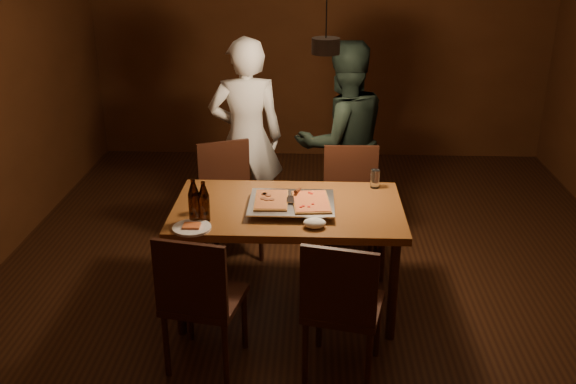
{
  "coord_description": "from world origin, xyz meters",
  "views": [
    {
      "loc": [
        -0.07,
        -4.09,
        2.44
      ],
      "look_at": [
        -0.23,
        -0.24,
        0.85
      ],
      "focal_mm": 40.0,
      "sensor_mm": 36.0,
      "label": 1
    }
  ],
  "objects_px": {
    "chair_near_right": "(341,298)",
    "plate_slice": "(192,228)",
    "chair_near_left": "(199,291)",
    "diner_white": "(246,138)",
    "beer_bottle_a": "(194,200)",
    "dining_table": "(288,216)",
    "diner_dark": "(342,143)",
    "pizza_tray": "(292,205)",
    "chair_far_left": "(228,189)",
    "beer_bottle_b": "(204,201)",
    "chair_far_right": "(351,194)",
    "pendant_lamp": "(326,44)"
  },
  "relations": [
    {
      "from": "chair_near_right",
      "to": "plate_slice",
      "type": "bearing_deg",
      "value": 168.52
    },
    {
      "from": "chair_near_left",
      "to": "diner_white",
      "type": "bearing_deg",
      "value": 98.97
    },
    {
      "from": "plate_slice",
      "to": "beer_bottle_a",
      "type": "bearing_deg",
      "value": 89.89
    },
    {
      "from": "dining_table",
      "to": "diner_dark",
      "type": "bearing_deg",
      "value": 70.72
    },
    {
      "from": "diner_dark",
      "to": "pizza_tray",
      "type": "bearing_deg",
      "value": 50.54
    },
    {
      "from": "beer_bottle_a",
      "to": "chair_near_right",
      "type": "bearing_deg",
      "value": -30.26
    },
    {
      "from": "pizza_tray",
      "to": "diner_dark",
      "type": "bearing_deg",
      "value": 69.8
    },
    {
      "from": "chair_near_right",
      "to": "diner_white",
      "type": "distance_m",
      "value": 2.12
    },
    {
      "from": "chair_far_left",
      "to": "beer_bottle_a",
      "type": "distance_m",
      "value": 1.12
    },
    {
      "from": "chair_near_right",
      "to": "beer_bottle_b",
      "type": "distance_m",
      "value": 1.05
    },
    {
      "from": "chair_far_left",
      "to": "diner_white",
      "type": "bearing_deg",
      "value": -129.31
    },
    {
      "from": "chair_near_right",
      "to": "diner_dark",
      "type": "relative_size",
      "value": 0.31
    },
    {
      "from": "chair_far_right",
      "to": "chair_near_left",
      "type": "distance_m",
      "value": 1.74
    },
    {
      "from": "chair_near_right",
      "to": "pendant_lamp",
      "type": "bearing_deg",
      "value": 108.52
    },
    {
      "from": "plate_slice",
      "to": "beer_bottle_b",
      "type": "bearing_deg",
      "value": 64.36
    },
    {
      "from": "chair_far_right",
      "to": "diner_white",
      "type": "height_order",
      "value": "diner_white"
    },
    {
      "from": "dining_table",
      "to": "chair_near_left",
      "type": "relative_size",
      "value": 3.03
    },
    {
      "from": "chair_far_left",
      "to": "chair_near_left",
      "type": "bearing_deg",
      "value": 67.83
    },
    {
      "from": "pizza_tray",
      "to": "pendant_lamp",
      "type": "distance_m",
      "value": 1.05
    },
    {
      "from": "dining_table",
      "to": "diner_dark",
      "type": "xyz_separation_m",
      "value": [
        0.4,
        1.13,
        0.15
      ]
    },
    {
      "from": "plate_slice",
      "to": "diner_white",
      "type": "distance_m",
      "value": 1.58
    },
    {
      "from": "chair_near_right",
      "to": "pizza_tray",
      "type": "bearing_deg",
      "value": 125.28
    },
    {
      "from": "chair_far_left",
      "to": "plate_slice",
      "type": "xyz_separation_m",
      "value": [
        -0.06,
        -1.17,
        0.22
      ]
    },
    {
      "from": "chair_far_left",
      "to": "plate_slice",
      "type": "distance_m",
      "value": 1.2
    },
    {
      "from": "plate_slice",
      "to": "diner_dark",
      "type": "xyz_separation_m",
      "value": [
        0.96,
        1.5,
        0.06
      ]
    },
    {
      "from": "beer_bottle_a",
      "to": "beer_bottle_b",
      "type": "distance_m",
      "value": 0.06
    },
    {
      "from": "chair_near_right",
      "to": "beer_bottle_a",
      "type": "xyz_separation_m",
      "value": [
        -0.9,
        0.52,
        0.35
      ]
    },
    {
      "from": "chair_near_left",
      "to": "plate_slice",
      "type": "relative_size",
      "value": 2.11
    },
    {
      "from": "pizza_tray",
      "to": "dining_table",
      "type": "bearing_deg",
      "value": 120.4
    },
    {
      "from": "chair_far_right",
      "to": "chair_near_left",
      "type": "bearing_deg",
      "value": 56.25
    },
    {
      "from": "chair_far_right",
      "to": "chair_near_left",
      "type": "relative_size",
      "value": 0.98
    },
    {
      "from": "diner_white",
      "to": "beer_bottle_a",
      "type": "bearing_deg",
      "value": 74.17
    },
    {
      "from": "chair_far_left",
      "to": "pizza_tray",
      "type": "xyz_separation_m",
      "value": [
        0.53,
        -0.84,
        0.24
      ]
    },
    {
      "from": "diner_white",
      "to": "chair_near_right",
      "type": "bearing_deg",
      "value": 101.15
    },
    {
      "from": "chair_near_right",
      "to": "plate_slice",
      "type": "height_order",
      "value": "chair_near_right"
    },
    {
      "from": "beer_bottle_a",
      "to": "diner_dark",
      "type": "height_order",
      "value": "diner_dark"
    },
    {
      "from": "pizza_tray",
      "to": "plate_slice",
      "type": "bearing_deg",
      "value": -153.38
    },
    {
      "from": "chair_far_right",
      "to": "chair_near_right",
      "type": "relative_size",
      "value": 0.96
    },
    {
      "from": "beer_bottle_a",
      "to": "dining_table",
      "type": "bearing_deg",
      "value": 23.97
    },
    {
      "from": "dining_table",
      "to": "diner_dark",
      "type": "height_order",
      "value": "diner_dark"
    },
    {
      "from": "pizza_tray",
      "to": "plate_slice",
      "type": "xyz_separation_m",
      "value": [
        -0.59,
        -0.33,
        -0.01
      ]
    },
    {
      "from": "beer_bottle_a",
      "to": "diner_white",
      "type": "bearing_deg",
      "value": 83.17
    },
    {
      "from": "dining_table",
      "to": "beer_bottle_b",
      "type": "distance_m",
      "value": 0.6
    },
    {
      "from": "plate_slice",
      "to": "pendant_lamp",
      "type": "relative_size",
      "value": 0.21
    },
    {
      "from": "chair_far_left",
      "to": "chair_near_right",
      "type": "xyz_separation_m",
      "value": [
        0.84,
        -1.58,
        0.0
      ]
    },
    {
      "from": "chair_far_right",
      "to": "beer_bottle_a",
      "type": "distance_m",
      "value": 1.46
    },
    {
      "from": "chair_near_right",
      "to": "diner_dark",
      "type": "xyz_separation_m",
      "value": [
        0.07,
        1.91,
        0.29
      ]
    },
    {
      "from": "beer_bottle_a",
      "to": "pendant_lamp",
      "type": "xyz_separation_m",
      "value": [
        0.8,
        0.5,
        0.87
      ]
    },
    {
      "from": "dining_table",
      "to": "chair_near_right",
      "type": "xyz_separation_m",
      "value": [
        0.33,
        -0.78,
        -0.14
      ]
    },
    {
      "from": "beer_bottle_a",
      "to": "chair_far_left",
      "type": "bearing_deg",
      "value": 86.69
    }
  ]
}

